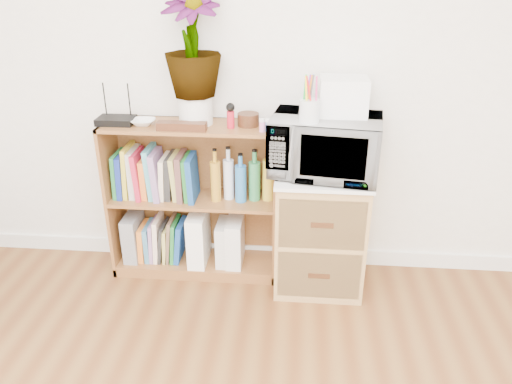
# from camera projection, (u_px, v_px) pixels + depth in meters

# --- Properties ---
(skirting_board) EXTENTS (4.00, 0.02, 0.10)m
(skirting_board) POSITION_uv_depth(u_px,v_px,m) (255.00, 252.00, 3.26)
(skirting_board) COLOR white
(skirting_board) RESTS_ON ground
(bookshelf) EXTENTS (1.00, 0.30, 0.95)m
(bookshelf) POSITION_uv_depth(u_px,v_px,m) (194.00, 201.00, 2.98)
(bookshelf) COLOR brown
(bookshelf) RESTS_ON ground
(wicker_unit) EXTENTS (0.50, 0.45, 0.70)m
(wicker_unit) POSITION_uv_depth(u_px,v_px,m) (319.00, 231.00, 2.91)
(wicker_unit) COLOR #9E7542
(wicker_unit) RESTS_ON ground
(microwave) EXTENTS (0.62, 0.47, 0.32)m
(microwave) POSITION_uv_depth(u_px,v_px,m) (325.00, 146.00, 2.67)
(microwave) COLOR white
(microwave) RESTS_ON wicker_unit
(pen_cup) EXTENTS (0.10, 0.10, 0.11)m
(pen_cup) POSITION_uv_depth(u_px,v_px,m) (309.00, 111.00, 2.50)
(pen_cup) COLOR silver
(pen_cup) RESTS_ON microwave
(small_appliance) EXTENTS (0.25, 0.21, 0.20)m
(small_appliance) POSITION_uv_depth(u_px,v_px,m) (343.00, 96.00, 2.61)
(small_appliance) COLOR white
(small_appliance) RESTS_ON microwave
(router) EXTENTS (0.20, 0.14, 0.04)m
(router) POSITION_uv_depth(u_px,v_px,m) (116.00, 120.00, 2.78)
(router) COLOR black
(router) RESTS_ON bookshelf
(white_bowl) EXTENTS (0.13, 0.13, 0.03)m
(white_bowl) POSITION_uv_depth(u_px,v_px,m) (143.00, 122.00, 2.76)
(white_bowl) COLOR silver
(white_bowl) RESTS_ON bookshelf
(plant_pot) EXTENTS (0.19, 0.19, 0.16)m
(plant_pot) POSITION_uv_depth(u_px,v_px,m) (196.00, 110.00, 2.76)
(plant_pot) COLOR silver
(plant_pot) RESTS_ON bookshelf
(potted_plant) EXTENTS (0.31, 0.31, 0.56)m
(potted_plant) POSITION_uv_depth(u_px,v_px,m) (192.00, 43.00, 2.61)
(potted_plant) COLOR #35692A
(potted_plant) RESTS_ON plant_pot
(trinket_box) EXTENTS (0.27, 0.07, 0.04)m
(trinket_box) POSITION_uv_depth(u_px,v_px,m) (182.00, 126.00, 2.68)
(trinket_box) COLOR #35190E
(trinket_box) RESTS_ON bookshelf
(kokeshi_doll) EXTENTS (0.04, 0.04, 0.09)m
(kokeshi_doll) POSITION_uv_depth(u_px,v_px,m) (231.00, 120.00, 2.70)
(kokeshi_doll) COLOR red
(kokeshi_doll) RESTS_ON bookshelf
(wooden_bowl) EXTENTS (0.12, 0.12, 0.07)m
(wooden_bowl) POSITION_uv_depth(u_px,v_px,m) (248.00, 119.00, 2.75)
(wooden_bowl) COLOR #331E0D
(wooden_bowl) RESTS_ON bookshelf
(paint_jars) EXTENTS (0.12, 0.04, 0.06)m
(paint_jars) POSITION_uv_depth(u_px,v_px,m) (268.00, 126.00, 2.65)
(paint_jars) COLOR pink
(paint_jars) RESTS_ON bookshelf
(file_box) EXTENTS (0.09, 0.23, 0.29)m
(file_box) POSITION_uv_depth(u_px,v_px,m) (134.00, 236.00, 3.12)
(file_box) COLOR gray
(file_box) RESTS_ON bookshelf
(magazine_holder_left) EXTENTS (0.10, 0.26, 0.33)m
(magazine_holder_left) POSITION_uv_depth(u_px,v_px,m) (199.00, 237.00, 3.07)
(magazine_holder_left) COLOR white
(magazine_holder_left) RESTS_ON bookshelf
(magazine_holder_mid) EXTENTS (0.09, 0.22, 0.27)m
(magazine_holder_mid) POSITION_uv_depth(u_px,v_px,m) (224.00, 242.00, 3.07)
(magazine_holder_mid) COLOR silver
(magazine_holder_mid) RESTS_ON bookshelf
(magazine_holder_right) EXTENTS (0.09, 0.24, 0.29)m
(magazine_holder_right) POSITION_uv_depth(u_px,v_px,m) (235.00, 241.00, 3.06)
(magazine_holder_right) COLOR silver
(magazine_holder_right) RESTS_ON bookshelf
(cookbooks) EXTENTS (0.49, 0.20, 0.31)m
(cookbooks) POSITION_uv_depth(u_px,v_px,m) (155.00, 175.00, 2.93)
(cookbooks) COLOR #1F7437
(cookbooks) RESTS_ON bookshelf
(liquor_bottles) EXTENTS (0.37, 0.07, 0.32)m
(liquor_bottles) POSITION_uv_depth(u_px,v_px,m) (244.00, 175.00, 2.88)
(liquor_bottles) COLOR #B88322
(liquor_bottles) RESTS_ON bookshelf
(lower_books) EXTENTS (0.28, 0.19, 0.29)m
(lower_books) POSITION_uv_depth(u_px,v_px,m) (163.00, 240.00, 3.12)
(lower_books) COLOR orange
(lower_books) RESTS_ON bookshelf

